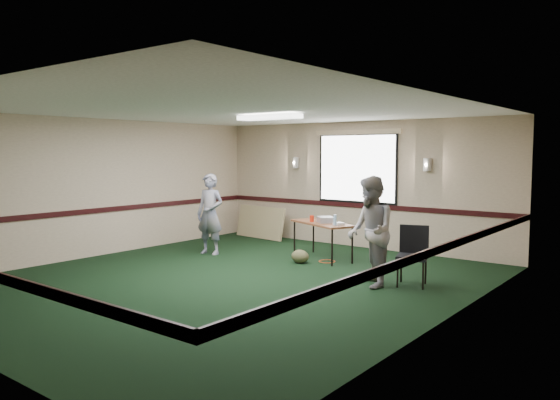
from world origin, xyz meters
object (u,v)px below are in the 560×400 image
Objects in this scene: conference_chair at (413,250)px; person_left at (210,214)px; folding_table at (322,225)px; projector at (326,220)px; person_right at (371,231)px.

person_left reaches higher than conference_chair.
person_left is at bearing -132.71° from folding_table.
person_left reaches higher than projector.
conference_chair is at bearing 94.40° from person_right.
projector is 2.34m from conference_chair.
projector is 0.21× the size of person_left.
conference_chair is at bearing 20.49° from projector.
folding_table is at bearing -123.77° from projector.
folding_table is 2.27m from person_left.
person_right reaches higher than person_left.
person_left is (-2.12, -0.98, 0.05)m from projector.
folding_table is 0.13m from projector.
person_left is (-2.06, -0.96, 0.15)m from folding_table.
person_right is at bearing 3.40° from projector.
projector reaches higher than folding_table.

